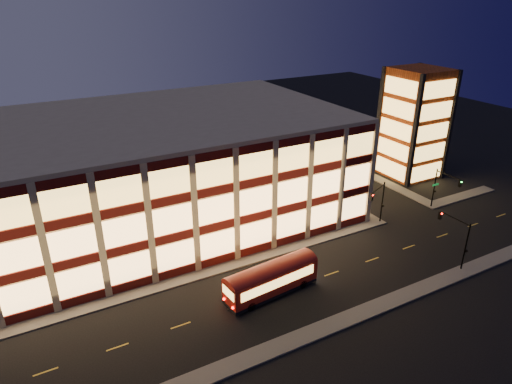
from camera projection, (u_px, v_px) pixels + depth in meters
ground at (229, 271)px, 51.96m from camera, size 200.00×200.00×0.00m
sidewalk_office_south at (201, 274)px, 51.41m from camera, size 54.00×2.00×0.15m
sidewalk_office_east at (309, 182)px, 75.64m from camera, size 2.00×30.00×0.15m
sidewalk_tower_south at (460, 197)px, 70.32m from camera, size 14.00×2.00×0.15m
sidewalk_tower_west at (361, 171)px, 80.47m from camera, size 2.00×30.00×0.15m
sidewalk_near at (291, 342)px, 41.54m from camera, size 100.00×2.00×0.15m
office_building at (153, 169)px, 61.24m from camera, size 50.45×30.45×14.50m
stair_tower at (414, 124)px, 75.41m from camera, size 8.60×8.60×18.00m
traffic_signal_far at (379, 198)px, 60.23m from camera, size 3.79×1.87×6.00m
traffic_signal_right at (443, 185)px, 64.51m from camera, size 1.20×4.37×6.00m
traffic_signal_near at (456, 233)px, 51.78m from camera, size 0.32×4.45×6.00m
trolley_bus at (271, 277)px, 47.50m from camera, size 10.64×3.61×3.54m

